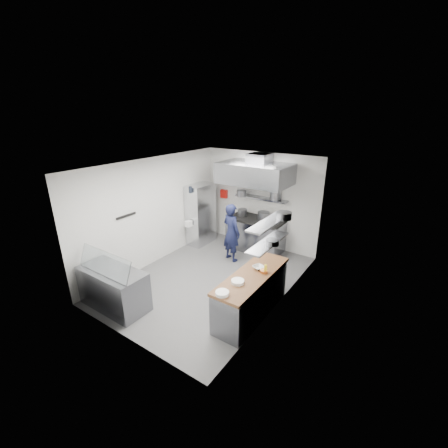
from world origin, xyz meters
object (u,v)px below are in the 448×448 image
Objects in this scene: gas_range at (255,235)px; chef at (231,232)px; wire_rack at (201,214)px; display_case at (114,288)px.

chef reaches higher than gas_range.
wire_rack reaches higher than display_case.
gas_range is 4.25m from display_case.
chef reaches higher than display_case.
gas_range is 1.07× the size of display_case.
gas_range is at bearing 74.98° from display_case.
display_case is (-0.86, -3.15, -0.38)m from chef.
wire_rack is (-1.39, 0.45, 0.12)m from chef.
gas_range is 0.86× the size of wire_rack.
chef is at bearing -103.96° from gas_range.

